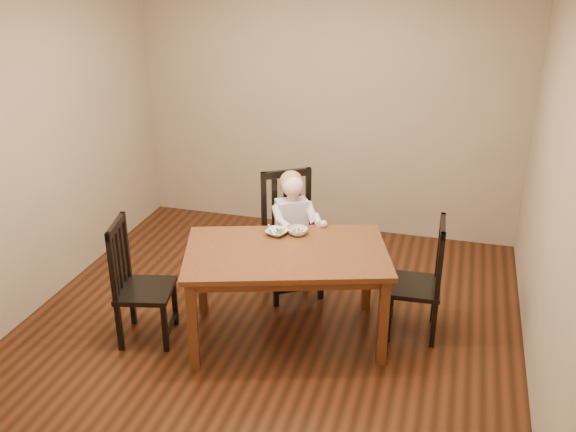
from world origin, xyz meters
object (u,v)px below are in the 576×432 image
(chair_left, at_px, (138,284))
(bowl_veg, at_px, (298,231))
(bowl_peas, at_px, (277,232))
(dining_table, at_px, (286,261))
(chair_right, at_px, (421,281))
(toddler, at_px, (292,222))
(chair_child, at_px, (291,236))

(chair_left, xyz_separation_m, bowl_veg, (1.11, 0.62, 0.31))
(bowl_peas, bearing_deg, dining_table, -59.02)
(chair_left, xyz_separation_m, bowl_peas, (0.95, 0.56, 0.31))
(bowl_peas, height_order, bowl_veg, bowl_veg)
(chair_right, height_order, toddler, toddler)
(chair_left, relative_size, toddler, 1.64)
(bowl_veg, bearing_deg, chair_right, 2.16)
(bowl_veg, bearing_deg, toddler, 110.89)
(bowl_peas, bearing_deg, bowl_veg, 18.66)
(toddler, bearing_deg, dining_table, 69.74)
(chair_right, distance_m, bowl_peas, 1.19)
(dining_table, xyz_separation_m, chair_child, (-0.17, 0.74, -0.15))
(dining_table, distance_m, chair_right, 1.07)
(toddler, relative_size, bowl_peas, 3.63)
(chair_right, height_order, bowl_veg, chair_right)
(bowl_peas, bearing_deg, toddler, 88.91)
(chair_left, xyz_separation_m, chair_right, (2.10, 0.66, -0.01))
(chair_left, relative_size, bowl_peas, 5.95)
(chair_left, distance_m, bowl_peas, 1.15)
(chair_child, bearing_deg, bowl_peas, 60.60)
(chair_child, height_order, chair_right, chair_child)
(chair_left, bearing_deg, chair_child, 125.36)
(bowl_peas, bearing_deg, chair_left, -149.26)
(dining_table, bearing_deg, toddler, 101.57)
(chair_left, bearing_deg, toddler, 123.18)
(toddler, bearing_deg, chair_child, -90.00)
(chair_right, bearing_deg, bowl_veg, 89.11)
(chair_left, distance_m, chair_right, 2.20)
(chair_child, height_order, toddler, chair_child)
(chair_child, bearing_deg, dining_table, 71.18)
(chair_right, distance_m, bowl_veg, 1.04)
(chair_child, distance_m, chair_left, 1.41)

